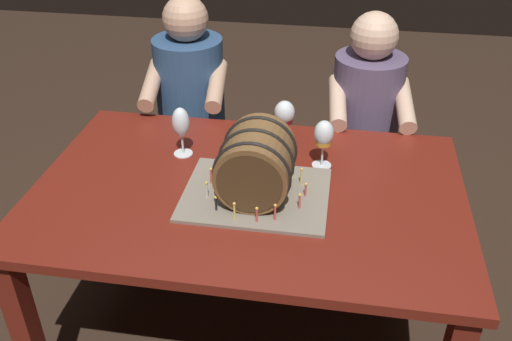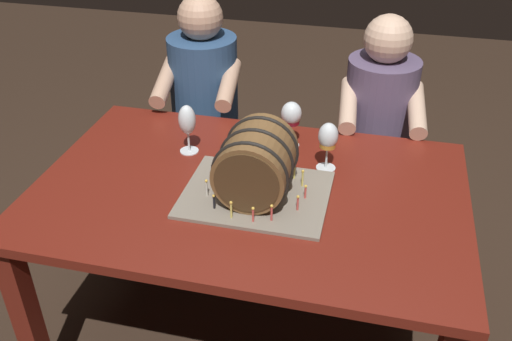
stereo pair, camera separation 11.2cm
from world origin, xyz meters
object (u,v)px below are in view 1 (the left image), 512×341
(dining_table, at_px, (248,211))
(wine_glass_empty, at_px, (181,124))
(barrel_cake, at_px, (256,167))
(wine_glass_red, at_px, (284,114))
(wine_glass_amber, at_px, (324,136))
(person_seated_left, at_px, (193,131))
(person_seated_right, at_px, (361,148))

(dining_table, relative_size, wine_glass_empty, 7.67)
(barrel_cake, distance_m, wine_glass_red, 0.36)
(dining_table, height_order, barrel_cake, barrel_cake)
(wine_glass_amber, bearing_deg, dining_table, -142.16)
(person_seated_left, bearing_deg, wine_glass_red, -40.39)
(barrel_cake, height_order, person_seated_right, person_seated_right)
(dining_table, relative_size, person_seated_right, 1.29)
(person_seated_left, relative_size, person_seated_right, 1.03)
(wine_glass_red, distance_m, wine_glass_amber, 0.20)
(wine_glass_red, relative_size, wine_glass_amber, 1.01)
(dining_table, xyz_separation_m, person_seated_left, (-0.40, 0.73, -0.11))
(wine_glass_amber, height_order, person_seated_right, person_seated_right)
(person_seated_left, bearing_deg, person_seated_right, -0.01)
(wine_glass_empty, xyz_separation_m, person_seated_right, (0.68, 0.54, -0.35))
(dining_table, relative_size, wine_glass_amber, 8.07)
(person_seated_left, bearing_deg, dining_table, -61.28)
(wine_glass_red, bearing_deg, person_seated_right, 52.38)
(wine_glass_red, bearing_deg, wine_glass_empty, -159.79)
(dining_table, height_order, wine_glass_empty, wine_glass_empty)
(barrel_cake, xyz_separation_m, wine_glass_empty, (-0.31, 0.23, 0.01))
(barrel_cake, xyz_separation_m, person_seated_left, (-0.43, 0.77, -0.32))
(barrel_cake, bearing_deg, dining_table, 130.14)
(barrel_cake, distance_m, person_seated_right, 0.91)
(wine_glass_red, height_order, person_seated_left, person_seated_left)
(wine_glass_red, bearing_deg, person_seated_left, 139.61)
(dining_table, height_order, wine_glass_amber, wine_glass_amber)
(dining_table, relative_size, wine_glass_red, 8.02)
(wine_glass_red, relative_size, person_seated_left, 0.16)
(wine_glass_amber, relative_size, person_seated_right, 0.16)
(dining_table, distance_m, wine_glass_red, 0.40)
(dining_table, bearing_deg, person_seated_left, 118.72)
(person_seated_left, xyz_separation_m, person_seated_right, (0.80, -0.00, -0.02))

